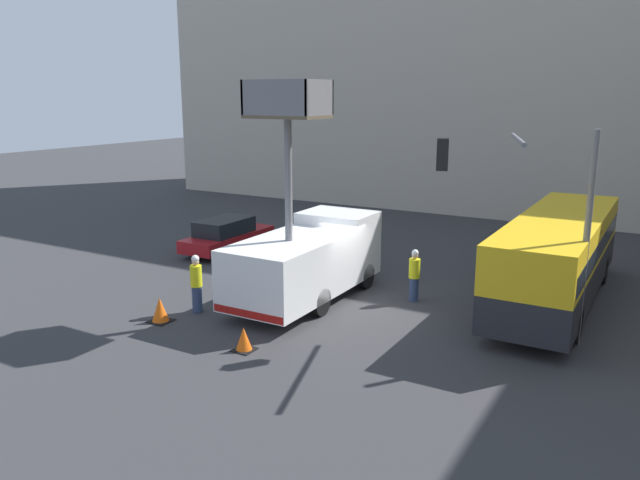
{
  "coord_description": "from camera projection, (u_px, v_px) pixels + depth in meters",
  "views": [
    {
      "loc": [
        9.54,
        -18.07,
        6.96
      ],
      "look_at": [
        -1.06,
        0.31,
        1.94
      ],
      "focal_mm": 35.0,
      "sensor_mm": 36.0,
      "label": 1
    }
  ],
  "objects": [
    {
      "name": "traffic_cone_mid_road",
      "position": [
        160.0,
        310.0,
        19.38
      ],
      "size": [
        0.68,
        0.68,
        0.78
      ],
      "color": "black",
      "rests_on": "ground_plane"
    },
    {
      "name": "utility_truck",
      "position": [
        307.0,
        256.0,
        21.12
      ],
      "size": [
        2.59,
        6.62,
        7.35
      ],
      "color": "white",
      "rests_on": "ground_plane"
    },
    {
      "name": "traffic_cone_near_truck",
      "position": [
        244.0,
        340.0,
        17.22
      ],
      "size": [
        0.58,
        0.58,
        0.67
      ],
      "color": "black",
      "rests_on": "ground_plane"
    },
    {
      "name": "parked_car_curbside",
      "position": [
        227.0,
        235.0,
        27.96
      ],
      "size": [
        1.79,
        4.76,
        1.5
      ],
      "color": "maroon",
      "rests_on": "ground_plane"
    },
    {
      "name": "building_backdrop_far",
      "position": [
        512.0,
        54.0,
        37.63
      ],
      "size": [
        44.0,
        10.0,
        18.48
      ],
      "color": "#BCB2A3",
      "rests_on": "ground_plane"
    },
    {
      "name": "road_worker_near_truck",
      "position": [
        196.0,
        283.0,
        20.09
      ],
      "size": [
        0.38,
        0.38,
        1.92
      ],
      "rotation": [
        0.0,
        0.0,
        3.81
      ],
      "color": "navy",
      "rests_on": "ground_plane"
    },
    {
      "name": "ground_plane",
      "position": [
        342.0,
        300.0,
        21.47
      ],
      "size": [
        120.0,
        120.0,
        0.0
      ],
      "primitive_type": "plane",
      "color": "#333335"
    },
    {
      "name": "traffic_light_pole",
      "position": [
        534.0,
        198.0,
        17.13
      ],
      "size": [
        4.09,
        3.83,
        6.03
      ],
      "color": "slate",
      "rests_on": "ground_plane"
    },
    {
      "name": "city_bus",
      "position": [
        558.0,
        253.0,
        20.75
      ],
      "size": [
        2.55,
        10.64,
        3.0
      ],
      "rotation": [
        0.0,
        0.0,
        1.87
      ],
      "color": "#232328",
      "rests_on": "ground_plane"
    },
    {
      "name": "road_worker_directing",
      "position": [
        414.0,
        275.0,
        21.18
      ],
      "size": [
        0.38,
        0.38,
        1.82
      ],
      "rotation": [
        0.0,
        0.0,
        5.5
      ],
      "color": "navy",
      "rests_on": "ground_plane"
    }
  ]
}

